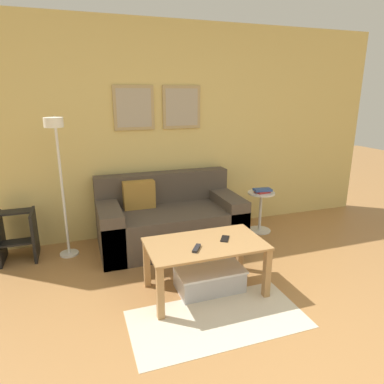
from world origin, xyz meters
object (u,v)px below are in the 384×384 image
Objects in this scene: book_stack at (262,191)px; remote_control at (197,248)px; step_stool at (18,235)px; side_table at (261,208)px; couch at (169,220)px; storage_bin at (209,278)px; cell_phone at (225,239)px; coffee_table at (205,252)px; floor_lamp at (59,164)px.

remote_control is (-1.31, -1.17, -0.07)m from book_stack.
book_stack is 1.58× the size of remote_control.
step_stool is (-2.86, 0.17, -0.27)m from book_stack.
step_stool is at bearing 176.89° from side_table.
couch is 3.12× the size of side_table.
cell_phone reaches higher than storage_bin.
step_stool reaches higher than storage_bin.
storage_bin is 1.16× the size of side_table.
storage_bin is at bearing 69.26° from remote_control.
storage_bin is 1.61m from book_stack.
coffee_table is at bearing -143.45° from cell_phone.
storage_bin is 0.43m from remote_control.
floor_lamp is at bearing 141.02° from storage_bin.
floor_lamp is 1.78m from cell_phone.
storage_bin is at bearing -136.80° from side_table.
step_stool is at bearing 176.63° from book_stack.
book_stack reaches higher than coffee_table.
coffee_table is at bearing 73.97° from remote_control.
coffee_table is 1.61m from side_table.
cell_phone is (-0.99, -1.07, 0.17)m from side_table.
couch reaches higher than book_stack.
couch is 1.25m from book_stack.
coffee_table is 1.68m from floor_lamp.
couch is at bearing 94.13° from storage_bin.
couch is 11.68× the size of cell_phone.
cell_phone is at bearing -1.31° from storage_bin.
couch is 1.38m from floor_lamp.
side_table is at bearing 43.20° from storage_bin.
side_table is at bearing 1.95° from floor_lamp.
book_stack is at bearing 42.03° from coffee_table.
floor_lamp is 10.14× the size of remote_control.
cell_phone is at bearing 4.41° from coffee_table.
side_table is (2.35, 0.08, -0.75)m from floor_lamp.
couch is at bearing -4.78° from step_stool.
cell_phone reaches higher than coffee_table.
coffee_table is 0.29m from storage_bin.
floor_lamp reaches higher than coffee_table.
storage_bin is 1.15× the size of step_stool.
coffee_table reaches higher than storage_bin.
book_stack is at bearing 42.72° from storage_bin.
floor_lamp is 2.88× the size of step_stool.
couch is at bearing 91.57° from coffee_table.
remote_control is at bearing -40.80° from step_stool.
couch is at bearing 4.91° from floor_lamp.
floor_lamp reaches higher than step_stool.
couch is 1.64m from step_stool.
coffee_table is at bearing -137.50° from side_table.
book_stack is 1.45m from cell_phone.
cell_phone is at bearing -78.45° from couch.
side_table is at bearing -3.11° from step_stool.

